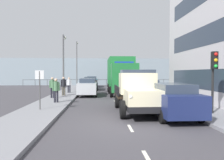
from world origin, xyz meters
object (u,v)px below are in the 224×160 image
lorry_cargo_green (121,75)px  pedestrian_couple_a (64,85)px  car_silver_oppositeside_0 (88,87)px  pedestrian_in_dark_coat (52,86)px  traffic_light_near (214,69)px  lamp_post_far (77,60)px  car_grey_kerbside_1 (146,90)px  pedestrian_near_railing (56,88)px  pedestrian_couple_b (69,84)px  car_teal_oppositeside_2 (92,81)px  car_navy_kerbside_near (171,100)px  street_sign (40,83)px  car_black_oppositeside_1 (90,83)px  truck_vintage_cream (137,92)px  lamp_post_promenade (64,59)px

lorry_cargo_green → pedestrian_couple_a: (5.59, 2.33, -0.90)m
car_silver_oppositeside_0 → pedestrian_in_dark_coat: 4.05m
traffic_light_near → lamp_post_far: size_ratio=0.47×
car_grey_kerbside_1 → pedestrian_near_railing: bearing=9.3°
lorry_cargo_green → pedestrian_couple_b: lorry_cargo_green is taller
car_teal_oppositeside_2 → pedestrian_near_railing: size_ratio=2.63×
pedestrian_near_railing → car_navy_kerbside_near: bearing=145.2°
car_silver_oppositeside_0 → pedestrian_near_railing: size_ratio=2.57×
street_sign → car_grey_kerbside_1: bearing=-150.8°
car_black_oppositeside_1 → pedestrian_couple_a: pedestrian_couple_a is taller
car_navy_kerbside_near → car_silver_oppositeside_0: 11.38m
truck_vintage_cream → pedestrian_couple_a: bearing=-56.2°
truck_vintage_cream → lamp_post_far: bearing=-74.9°
car_teal_oppositeside_2 → street_sign: size_ratio=2.00×
car_navy_kerbside_near → lamp_post_far: size_ratio=0.64×
traffic_light_near → street_sign: bearing=-11.0°
truck_vintage_cream → car_grey_kerbside_1: truck_vintage_cream is taller
traffic_light_near → lamp_post_far: bearing=-66.6°
pedestrian_couple_a → car_grey_kerbside_1: bearing=154.0°
pedestrian_couple_b → pedestrian_couple_a: bearing=88.3°
pedestrian_in_dark_coat → pedestrian_couple_b: 4.75m
car_silver_oppositeside_0 → pedestrian_couple_b: pedestrian_couple_b is taller
car_grey_kerbside_1 → car_teal_oppositeside_2: same height
pedestrian_couple_b → pedestrian_near_railing: bearing=91.1°
lorry_cargo_green → lamp_post_promenade: 6.13m
truck_vintage_cream → car_grey_kerbside_1: size_ratio=1.42×
street_sign → car_navy_kerbside_near: bearing=165.5°
car_grey_kerbside_1 → lamp_post_far: 17.39m
car_navy_kerbside_near → car_grey_kerbside_1: (0.00, -5.78, -0.00)m
car_silver_oppositeside_0 → car_black_oppositeside_1: 6.88m
car_navy_kerbside_near → traffic_light_near: traffic_light_near is taller
truck_vintage_cream → pedestrian_couple_a: size_ratio=3.24×
lamp_post_promenade → pedestrian_near_railing: bearing=93.4°
car_grey_kerbside_1 → pedestrian_near_railing: 6.83m
car_black_oppositeside_1 → lamp_post_promenade: 8.24m
lorry_cargo_green → pedestrian_couple_b: size_ratio=5.01×
lamp_post_promenade → lamp_post_far: (-0.03, -11.60, 0.59)m
car_navy_kerbside_near → pedestrian_in_dark_coat: bearing=-44.3°
truck_vintage_cream → car_teal_oppositeside_2: 22.37m
lamp_post_far → pedestrian_in_dark_coat: bearing=87.6°
car_navy_kerbside_near → lamp_post_far: (7.01, -21.35, 3.31)m
pedestrian_couple_a → lamp_post_far: bearing=-89.8°
pedestrian_in_dark_coat → traffic_light_near: bearing=143.1°
car_teal_oppositeside_2 → pedestrian_in_dark_coat: (2.79, 15.81, 0.29)m
lamp_post_far → pedestrian_couple_a: bearing=90.2°
pedestrian_in_dark_coat → pedestrian_couple_a: size_ratio=1.00×
pedestrian_in_dark_coat → lamp_post_promenade: bearing=-103.3°
lorry_cargo_green → pedestrian_in_dark_coat: 7.50m
car_silver_oppositeside_0 → car_teal_oppositeside_2: 12.89m
lamp_post_promenade → lamp_post_far: 11.62m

